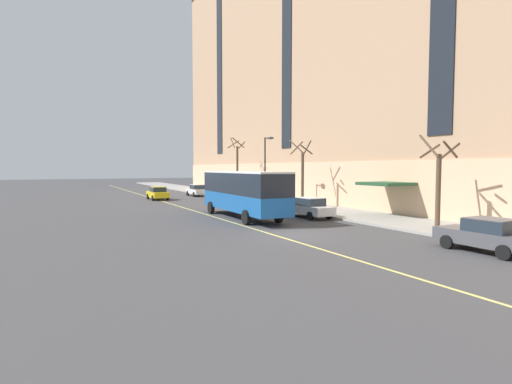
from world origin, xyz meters
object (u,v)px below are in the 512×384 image
(parked_car_white_4, at_px, (197,190))
(fire_hydrant, at_px, (286,204))
(taxi_cab, at_px, (158,193))
(parked_car_champagne_3, at_px, (218,194))
(street_tree_mid_block, at_px, (438,181))
(street_tree_far_uptown, at_px, (302,172))
(city_bus, at_px, (243,191))
(parked_car_champagne_0, at_px, (263,201))
(parked_car_white_2, at_px, (308,207))
(street_tree_far_downtown, at_px, (237,166))
(parked_car_darkgray_1, at_px, (487,235))
(street_lamp, at_px, (266,163))

(parked_car_white_4, bearing_deg, fire_hydrant, -85.12)
(parked_car_white_4, height_order, taxi_cab, same)
(parked_car_champagne_3, height_order, street_tree_mid_block, street_tree_mid_block)
(fire_hydrant, bearing_deg, taxi_cab, 115.76)
(parked_car_champagne_3, bearing_deg, fire_hydrant, -81.67)
(street_tree_far_uptown, bearing_deg, city_bus, -152.56)
(taxi_cab, bearing_deg, parked_car_champagne_0, -68.36)
(parked_car_white_2, distance_m, street_tree_far_downtown, 21.70)
(city_bus, height_order, parked_car_darkgray_1, city_bus)
(parked_car_white_4, relative_size, fire_hydrant, 6.27)
(street_tree_mid_block, distance_m, street_lamp, 18.89)
(street_tree_mid_block, distance_m, fire_hydrant, 15.08)
(street_tree_far_downtown, bearing_deg, parked_car_champagne_3, -143.20)
(fire_hydrant, bearing_deg, street_lamp, 88.57)
(parked_car_white_2, xyz_separation_m, street_tree_far_downtown, (3.59, 21.16, 3.24))
(street_tree_far_downtown, height_order, street_lamp, street_tree_far_downtown)
(city_bus, xyz_separation_m, parked_car_white_4, (4.57, 24.36, -1.28))
(parked_car_darkgray_1, distance_m, taxi_cab, 37.22)
(street_tree_mid_block, bearing_deg, parked_car_white_2, 112.69)
(taxi_cab, bearing_deg, street_tree_mid_block, -72.47)
(city_bus, height_order, taxi_cab, city_bus)
(street_tree_mid_block, bearing_deg, fire_hydrant, 97.41)
(parked_car_champagne_3, relative_size, parked_car_white_4, 0.96)
(parked_car_darkgray_1, relative_size, street_lamp, 0.64)
(parked_car_white_2, distance_m, fire_hydrant, 6.34)
(city_bus, distance_m, street_lamp, 10.56)
(city_bus, relative_size, street_tree_far_uptown, 1.79)
(parked_car_champagne_0, bearing_deg, parked_car_darkgray_1, -89.76)
(parked_car_white_2, bearing_deg, taxi_cab, 105.47)
(parked_car_white_4, height_order, street_tree_mid_block, street_tree_mid_block)
(parked_car_champagne_0, height_order, street_tree_far_downtown, street_tree_far_downtown)
(street_tree_far_uptown, bearing_deg, parked_car_white_2, -119.74)
(street_tree_far_uptown, bearing_deg, street_lamp, 114.75)
(street_tree_far_uptown, bearing_deg, parked_car_champagne_3, 106.86)
(parked_car_champagne_3, relative_size, taxi_cab, 0.97)
(parked_car_white_2, relative_size, parked_car_white_4, 1.05)
(fire_hydrant, bearing_deg, street_tree_far_uptown, 4.64)
(parked_car_champagne_3, xyz_separation_m, street_tree_far_uptown, (3.68, -12.14, 2.61))
(parked_car_champagne_0, xyz_separation_m, street_tree_far_downtown, (3.71, 14.03, 3.24))
(fire_hydrant, bearing_deg, street_tree_mid_block, -82.59)
(city_bus, relative_size, taxi_cab, 2.55)
(parked_car_champagne_0, height_order, parked_car_white_2, same)
(parked_car_white_2, bearing_deg, street_tree_mid_block, -67.31)
(parked_car_white_2, xyz_separation_m, street_lamp, (1.79, 10.12, 3.51))
(street_tree_far_uptown, distance_m, street_lamp, 4.35)
(taxi_cab, distance_m, street_lamp, 15.20)
(fire_hydrant, bearing_deg, street_tree_far_downtown, 82.81)
(parked_car_champagne_3, xyz_separation_m, fire_hydrant, (1.80, -12.29, -0.29))
(parked_car_darkgray_1, distance_m, parked_car_champagne_3, 32.55)
(parked_car_white_2, distance_m, street_tree_mid_block, 9.63)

